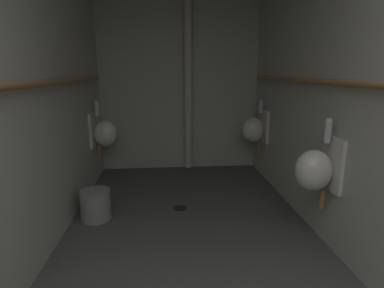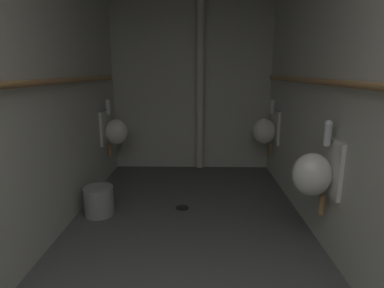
{
  "view_description": "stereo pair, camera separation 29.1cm",
  "coord_description": "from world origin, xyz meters",
  "px_view_note": "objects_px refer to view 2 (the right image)",
  "views": [
    {
      "loc": [
        -0.2,
        -0.0,
        1.44
      ],
      "look_at": [
        0.04,
        2.83,
        0.77
      ],
      "focal_mm": 29.05,
      "sensor_mm": 36.0,
      "label": 1
    },
    {
      "loc": [
        0.09,
        -0.0,
        1.44
      ],
      "look_at": [
        0.04,
        2.83,
        0.77
      ],
      "focal_mm": 29.05,
      "sensor_mm": 36.0,
      "label": 2
    }
  ],
  "objects_px": {
    "urinal_right_far": "(266,130)",
    "standpipe_back_wall": "(200,83)",
    "floor_drain": "(182,207)",
    "urinal_left_mid": "(115,131)",
    "waste_bin": "(99,201)",
    "urinal_right_mid": "(315,173)"
  },
  "relations": [
    {
      "from": "urinal_right_far",
      "to": "standpipe_back_wall",
      "type": "xyz_separation_m",
      "value": [
        -0.87,
        0.42,
        0.6
      ]
    },
    {
      "from": "urinal_right_far",
      "to": "floor_drain",
      "type": "relative_size",
      "value": 5.39
    },
    {
      "from": "urinal_left_mid",
      "to": "waste_bin",
      "type": "bearing_deg",
      "value": -85.38
    },
    {
      "from": "urinal_left_mid",
      "to": "urinal_right_mid",
      "type": "relative_size",
      "value": 1.0
    },
    {
      "from": "floor_drain",
      "to": "waste_bin",
      "type": "xyz_separation_m",
      "value": [
        -0.84,
        -0.17,
        0.14
      ]
    },
    {
      "from": "standpipe_back_wall",
      "to": "urinal_left_mid",
      "type": "bearing_deg",
      "value": -155.58
    },
    {
      "from": "urinal_left_mid",
      "to": "urinal_right_mid",
      "type": "xyz_separation_m",
      "value": [
        1.99,
        -1.68,
        0.0
      ]
    },
    {
      "from": "urinal_right_mid",
      "to": "urinal_right_far",
      "type": "xyz_separation_m",
      "value": [
        0.0,
        1.77,
        0.0
      ]
    },
    {
      "from": "floor_drain",
      "to": "urinal_left_mid",
      "type": "bearing_deg",
      "value": 136.33
    },
    {
      "from": "urinal_right_far",
      "to": "waste_bin",
      "type": "relative_size",
      "value": 2.55
    },
    {
      "from": "waste_bin",
      "to": "standpipe_back_wall",
      "type": "bearing_deg",
      "value": 56.47
    },
    {
      "from": "urinal_left_mid",
      "to": "urinal_right_far",
      "type": "xyz_separation_m",
      "value": [
        1.99,
        0.09,
        0.0
      ]
    },
    {
      "from": "urinal_right_far",
      "to": "waste_bin",
      "type": "distance_m",
      "value": 2.28
    },
    {
      "from": "urinal_left_mid",
      "to": "urinal_right_far",
      "type": "height_order",
      "value": "same"
    },
    {
      "from": "urinal_right_far",
      "to": "standpipe_back_wall",
      "type": "height_order",
      "value": "standpipe_back_wall"
    },
    {
      "from": "urinal_left_mid",
      "to": "urinal_right_far",
      "type": "distance_m",
      "value": 1.99
    },
    {
      "from": "urinal_right_mid",
      "to": "urinal_right_far",
      "type": "bearing_deg",
      "value": 90.0
    },
    {
      "from": "floor_drain",
      "to": "urinal_right_far",
      "type": "bearing_deg",
      "value": 42.24
    },
    {
      "from": "urinal_left_mid",
      "to": "urinal_right_mid",
      "type": "distance_m",
      "value": 2.61
    },
    {
      "from": "urinal_right_mid",
      "to": "waste_bin",
      "type": "xyz_separation_m",
      "value": [
        -1.91,
        0.63,
        -0.52
      ]
    },
    {
      "from": "waste_bin",
      "to": "urinal_right_mid",
      "type": "bearing_deg",
      "value": -18.29
    },
    {
      "from": "urinal_right_far",
      "to": "waste_bin",
      "type": "xyz_separation_m",
      "value": [
        -1.91,
        -1.14,
        -0.52
      ]
    }
  ]
}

